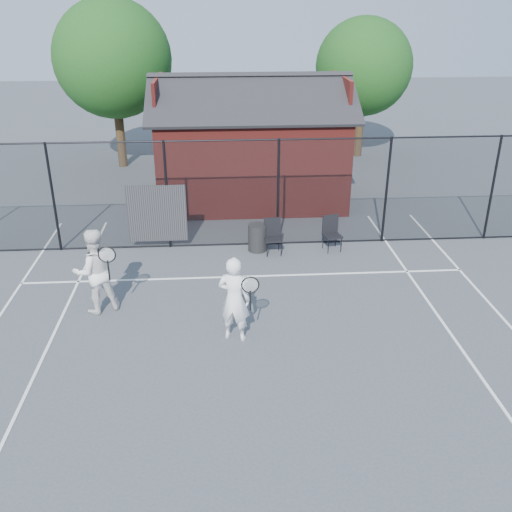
{
  "coord_description": "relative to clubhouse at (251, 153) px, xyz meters",
  "views": [
    {
      "loc": [
        -0.61,
        -9.71,
        6.39
      ],
      "look_at": [
        0.18,
        1.82,
        1.1
      ],
      "focal_mm": 40.0,
      "sensor_mm": 36.0,
      "label": 1
    }
  ],
  "objects": [
    {
      "name": "chair_right",
      "position": [
        1.95,
        -4.53,
        -1.14
      ],
      "size": [
        0.54,
        0.56,
        0.94
      ],
      "primitive_type": "cube",
      "rotation": [
        0.0,
        0.0,
        0.21
      ],
      "color": "black",
      "rests_on": "ground"
    },
    {
      "name": "player_front",
      "position": [
        -0.87,
        -8.78,
        -0.7
      ],
      "size": [
        0.86,
        0.69,
        1.81
      ],
      "color": "white",
      "rests_on": "ground"
    },
    {
      "name": "chair_left",
      "position": [
        0.31,
        -4.66,
        -1.13
      ],
      "size": [
        0.48,
        0.5,
        0.95
      ],
      "primitive_type": "cube",
      "rotation": [
        0.0,
        0.0,
        0.06
      ],
      "color": "black",
      "rests_on": "ground"
    },
    {
      "name": "fence",
      "position": [
        -0.8,
        -4.0,
        -0.16
      ],
      "size": [
        22.04,
        3.0,
        3.0
      ],
      "color": "black",
      "rests_on": "ground"
    },
    {
      "name": "tree_right",
      "position": [
        5.0,
        5.5,
        2.1
      ],
      "size": [
        3.97,
        3.97,
        5.7
      ],
      "color": "#332414",
      "rests_on": "ground"
    },
    {
      "name": "waste_bin",
      "position": [
        -0.09,
        -4.4,
        -1.23
      ],
      "size": [
        0.52,
        0.52,
        0.75
      ],
      "primitive_type": "cylinder",
      "rotation": [
        0.0,
        0.0,
        0.0
      ],
      "color": "black",
      "rests_on": "ground"
    },
    {
      "name": "ground",
      "position": [
        -0.5,
        -9.0,
        -1.61
      ],
      "size": [
        80.0,
        80.0,
        0.0
      ],
      "primitive_type": "plane",
      "color": "#404449",
      "rests_on": "ground"
    },
    {
      "name": "clubhouse",
      "position": [
        0.0,
        0.0,
        0.0
      ],
      "size": [
        6.5,
        4.36,
        4.19
      ],
      "color": "maroon",
      "rests_on": "ground"
    },
    {
      "name": "court_lines",
      "position": [
        -0.5,
        -10.32,
        -1.6
      ],
      "size": [
        11.02,
        18.0,
        0.01
      ],
      "color": "white",
      "rests_on": "ground"
    },
    {
      "name": "player_back",
      "position": [
        -3.84,
        -7.42,
        -0.64
      ],
      "size": [
        1.15,
        1.05,
        1.93
      ],
      "color": "white",
      "rests_on": "ground"
    },
    {
      "name": "tree_left",
      "position": [
        -5.0,
        4.5,
        2.58
      ],
      "size": [
        4.48,
        4.48,
        6.44
      ],
      "color": "#332414",
      "rests_on": "ground"
    }
  ]
}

